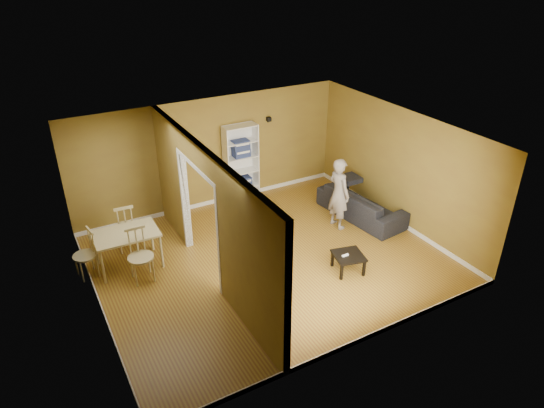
{
  "coord_description": "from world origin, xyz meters",
  "views": [
    {
      "loc": [
        -3.85,
        -7.07,
        5.51
      ],
      "look_at": [
        0.2,
        0.2,
        1.1
      ],
      "focal_mm": 32.0,
      "sensor_mm": 36.0,
      "label": 1
    }
  ],
  "objects": [
    {
      "name": "wall_speaker",
      "position": [
        1.5,
        2.69,
        1.9
      ],
      "size": [
        0.1,
        0.1,
        0.1
      ],
      "primitive_type": "cube",
      "color": "black",
      "rests_on": "room_shell"
    },
    {
      "name": "partition",
      "position": [
        -1.2,
        0.0,
        1.3
      ],
      "size": [
        0.22,
        5.5,
        2.6
      ],
      "primitive_type": null,
      "color": "olive",
      "rests_on": "ground"
    },
    {
      "name": "paper_box_navy_b",
      "position": [
        0.68,
        2.56,
        1.26
      ],
      "size": [
        0.39,
        0.25,
        0.2
      ],
      "primitive_type": "cube",
      "color": "navy",
      "rests_on": "bookshelf"
    },
    {
      "name": "dining_table",
      "position": [
        -2.46,
        1.12,
        0.67
      ],
      "size": [
        1.19,
        0.79,
        0.75
      ],
      "rotation": [
        0.0,
        0.0,
        -0.02
      ],
      "color": "#D2BD7D",
      "rests_on": "ground"
    },
    {
      "name": "paper_box_navy_a",
      "position": [
        0.69,
        2.56,
        0.51
      ],
      "size": [
        0.41,
        0.27,
        0.21
      ],
      "primitive_type": "cube",
      "color": "#1E2648",
      "rests_on": "bookshelf"
    },
    {
      "name": "chair_near",
      "position": [
        -2.36,
        0.55,
        0.52
      ],
      "size": [
        0.49,
        0.49,
        1.04
      ],
      "primitive_type": null,
      "rotation": [
        0.0,
        0.0,
        -0.03
      ],
      "color": "tan",
      "rests_on": "ground"
    },
    {
      "name": "room_shell",
      "position": [
        0.0,
        0.0,
        1.3
      ],
      "size": [
        6.5,
        6.5,
        6.5
      ],
      "color": "olive",
      "rests_on": "ground"
    },
    {
      "name": "paper_box_navy_c",
      "position": [
        0.67,
        2.56,
        1.46
      ],
      "size": [
        0.4,
        0.26,
        0.2
      ],
      "primitive_type": "cube",
      "color": "navy",
      "rests_on": "bookshelf"
    },
    {
      "name": "sofa",
      "position": [
        2.7,
        0.49,
        0.41
      ],
      "size": [
        2.27,
        1.17,
        0.83
      ],
      "primitive_type": "imported",
      "rotation": [
        0.0,
        0.0,
        1.68
      ],
      "color": "black",
      "rests_on": "ground"
    },
    {
      "name": "chair_far",
      "position": [
        -2.34,
        1.77,
        0.53
      ],
      "size": [
        0.5,
        0.5,
        1.05
      ],
      "primitive_type": null,
      "rotation": [
        0.0,
        0.0,
        3.09
      ],
      "color": "tan",
      "rests_on": "ground"
    },
    {
      "name": "chair_left",
      "position": [
        -3.24,
        1.17,
        0.48
      ],
      "size": [
        0.51,
        0.51,
        0.96
      ],
      "primitive_type": null,
      "rotation": [
        0.0,
        0.0,
        -1.4
      ],
      "color": "tan",
      "rests_on": "ground"
    },
    {
      "name": "person",
      "position": [
        1.97,
        0.41,
        0.95
      ],
      "size": [
        0.72,
        0.58,
        1.89
      ],
      "primitive_type": "imported",
      "rotation": [
        0.0,
        0.0,
        1.63
      ],
      "color": "slate",
      "rests_on": "ground"
    },
    {
      "name": "game_controller",
      "position": [
        1.06,
        -1.09,
        0.38
      ],
      "size": [
        0.14,
        0.04,
        0.03
      ],
      "primitive_type": "cube",
      "color": "white",
      "rests_on": "coffee_table"
    },
    {
      "name": "coffee_table",
      "position": [
        1.15,
        -1.09,
        0.31
      ],
      "size": [
        0.55,
        0.55,
        0.36
      ],
      "rotation": [
        0.0,
        0.0,
        -0.24
      ],
      "color": "black",
      "rests_on": "ground"
    },
    {
      "name": "bookshelf",
      "position": [
        0.67,
        2.6,
        0.96
      ],
      "size": [
        0.81,
        0.35,
        1.92
      ],
      "color": "white",
      "rests_on": "ground"
    }
  ]
}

